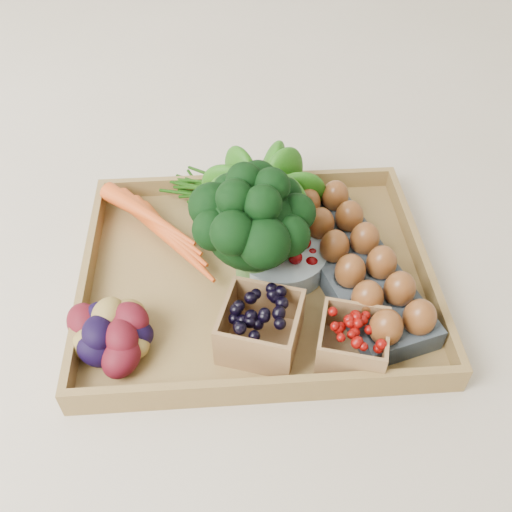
{
  "coord_description": "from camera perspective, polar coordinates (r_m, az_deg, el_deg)",
  "views": [
    {
      "loc": [
        -0.04,
        -0.62,
        0.7
      ],
      "look_at": [
        0.0,
        0.0,
        0.06
      ],
      "focal_mm": 40.0,
      "sensor_mm": 36.0,
      "label": 1
    }
  ],
  "objects": [
    {
      "name": "potatoes",
      "position": [
        0.83,
        -13.96,
        -6.73
      ],
      "size": [
        0.15,
        0.15,
        0.09
      ],
      "primitive_type": null,
      "color": "#480B14",
      "rests_on": "tray"
    },
    {
      "name": "lettuce",
      "position": [
        0.98,
        0.53,
        6.89
      ],
      "size": [
        0.14,
        0.14,
        0.14
      ],
      "primitive_type": "sphere",
      "color": "#15530C",
      "rests_on": "tray"
    },
    {
      "name": "broccoli",
      "position": [
        0.87,
        -0.25,
        1.16
      ],
      "size": [
        0.19,
        0.19,
        0.15
      ],
      "primitive_type": null,
      "color": "black",
      "rests_on": "tray"
    },
    {
      "name": "carrots",
      "position": [
        0.98,
        -9.61,
        3.0
      ],
      "size": [
        0.23,
        0.16,
        0.05
      ],
      "primitive_type": null,
      "color": "#DC4E18",
      "rests_on": "tray"
    },
    {
      "name": "ground",
      "position": [
        0.94,
        0.0,
        -2.55
      ],
      "size": [
        4.0,
        4.0,
        0.0
      ],
      "primitive_type": "plane",
      "color": "beige",
      "rests_on": "ground"
    },
    {
      "name": "punnet_blackberry",
      "position": [
        0.81,
        0.44,
        -7.08
      ],
      "size": [
        0.14,
        0.14,
        0.07
      ],
      "primitive_type": "cube",
      "rotation": [
        0.0,
        0.0,
        -0.32
      ],
      "color": "black",
      "rests_on": "tray"
    },
    {
      "name": "cherry_bowl",
      "position": [
        0.93,
        2.57,
        -0.12
      ],
      "size": [
        0.15,
        0.15,
        0.04
      ],
      "primitive_type": "cylinder",
      "color": "#8C9EA5",
      "rests_on": "tray"
    },
    {
      "name": "punnet_raspberry",
      "position": [
        0.82,
        9.63,
        -8.4
      ],
      "size": [
        0.12,
        0.12,
        0.06
      ],
      "primitive_type": "cube",
      "rotation": [
        0.0,
        0.0,
        -0.28
      ],
      "color": "#680604",
      "rests_on": "tray"
    },
    {
      "name": "egg_carton",
      "position": [
        0.92,
        9.86,
        -1.36
      ],
      "size": [
        0.2,
        0.35,
        0.04
      ],
      "primitive_type": "cube",
      "rotation": [
        0.0,
        0.0,
        0.27
      ],
      "color": "#384248",
      "rests_on": "tray"
    },
    {
      "name": "tray",
      "position": [
        0.93,
        0.0,
        -2.24
      ],
      "size": [
        0.55,
        0.45,
        0.01
      ],
      "primitive_type": "cube",
      "color": "olive",
      "rests_on": "ground"
    }
  ]
}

